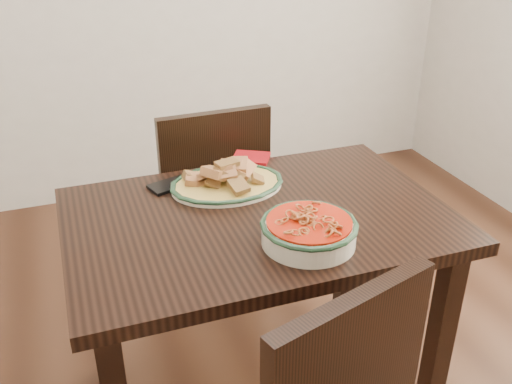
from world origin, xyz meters
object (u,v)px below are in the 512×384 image
object	(u,v)px
smartphone	(172,184)
fish_plate	(227,175)
chair_far	(209,197)
noodle_bowl	(309,228)
dining_table	(258,246)

from	to	relation	value
smartphone	fish_plate	bearing A→B (deg)	-41.28
chair_far	smartphone	xyz separation A→B (m)	(-0.21, -0.35, 0.26)
noodle_bowl	fish_plate	bearing A→B (deg)	105.29
dining_table	smartphone	xyz separation A→B (m)	(-0.20, 0.26, 0.12)
noodle_bowl	smartphone	size ratio (longest dim) A/B	1.79
noodle_bowl	smartphone	xyz separation A→B (m)	(-0.27, 0.45, -0.04)
fish_plate	smartphone	world-z (taller)	fish_plate
dining_table	fish_plate	distance (m)	0.25
fish_plate	smartphone	size ratio (longest dim) A/B	2.45
fish_plate	noodle_bowl	world-z (taller)	fish_plate
chair_far	smartphone	distance (m)	0.48
fish_plate	smartphone	distance (m)	0.18
dining_table	fish_plate	xyz separation A→B (m)	(-0.03, 0.19, 0.16)
dining_table	smartphone	distance (m)	0.35
dining_table	noodle_bowl	world-z (taller)	noodle_bowl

